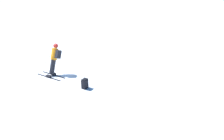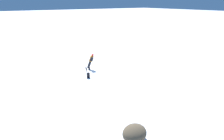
# 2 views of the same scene
# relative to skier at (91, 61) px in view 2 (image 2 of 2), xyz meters

# --- Properties ---
(ground_plane) EXTENTS (300.00, 300.00, 0.00)m
(ground_plane) POSITION_rel_skier_xyz_m (0.34, -0.16, -0.95)
(ground_plane) COLOR white
(skier) EXTENTS (1.33, 1.72, 1.74)m
(skier) POSITION_rel_skier_xyz_m (0.00, 0.00, 0.00)
(skier) COLOR black
(skier) RESTS_ON ground
(spare_backpack) EXTENTS (0.36, 0.32, 0.50)m
(spare_backpack) POSITION_rel_skier_xyz_m (1.33, 2.01, -0.70)
(spare_backpack) COLOR black
(spare_backpack) RESTS_ON ground
(exposed_boulder_0) EXTENTS (1.35, 1.15, 0.88)m
(exposed_boulder_0) POSITION_rel_skier_xyz_m (2.99, 10.81, -0.51)
(exposed_boulder_0) COLOR brown
(exposed_boulder_0) RESTS_ON ground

